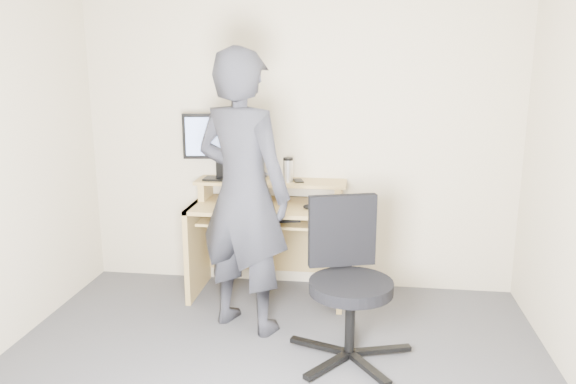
% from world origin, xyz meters
% --- Properties ---
extents(back_wall, '(3.50, 0.02, 2.50)m').
position_xyz_m(back_wall, '(0.00, 1.75, 1.25)').
color(back_wall, beige).
rests_on(back_wall, ground).
extents(desk, '(1.20, 0.60, 0.91)m').
position_xyz_m(desk, '(-0.20, 1.53, 0.55)').
color(desk, tan).
rests_on(desk, ground).
extents(monitor, '(0.56, 0.16, 0.53)m').
position_xyz_m(monitor, '(-0.61, 1.57, 1.23)').
color(monitor, black).
rests_on(monitor, desk).
extents(external_drive, '(0.09, 0.14, 0.20)m').
position_xyz_m(external_drive, '(-0.32, 1.65, 1.01)').
color(external_drive, black).
rests_on(external_drive, desk).
extents(travel_mug, '(0.09, 0.09, 0.17)m').
position_xyz_m(travel_mug, '(-0.06, 1.57, 1.00)').
color(travel_mug, silver).
rests_on(travel_mug, desk).
extents(smartphone, '(0.10, 0.14, 0.01)m').
position_xyz_m(smartphone, '(0.02, 1.59, 0.92)').
color(smartphone, black).
rests_on(smartphone, desk).
extents(charger, '(0.05, 0.04, 0.03)m').
position_xyz_m(charger, '(-0.41, 1.55, 0.93)').
color(charger, black).
rests_on(charger, desk).
extents(headphones, '(0.16, 0.16, 0.06)m').
position_xyz_m(headphones, '(-0.26, 1.65, 0.92)').
color(headphones, silver).
rests_on(headphones, desk).
extents(keyboard, '(0.49, 0.28, 0.03)m').
position_xyz_m(keyboard, '(-0.17, 1.36, 0.67)').
color(keyboard, black).
rests_on(keyboard, desk).
extents(mouse, '(0.11, 0.08, 0.04)m').
position_xyz_m(mouse, '(0.13, 1.35, 0.77)').
color(mouse, black).
rests_on(mouse, desk).
extents(office_chair, '(0.79, 0.75, 0.99)m').
position_xyz_m(office_chair, '(0.45, 0.60, 0.54)').
color(office_chair, black).
rests_on(office_chair, ground).
extents(person, '(0.83, 0.70, 1.94)m').
position_xyz_m(person, '(-0.28, 0.89, 0.97)').
color(person, black).
rests_on(person, ground).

